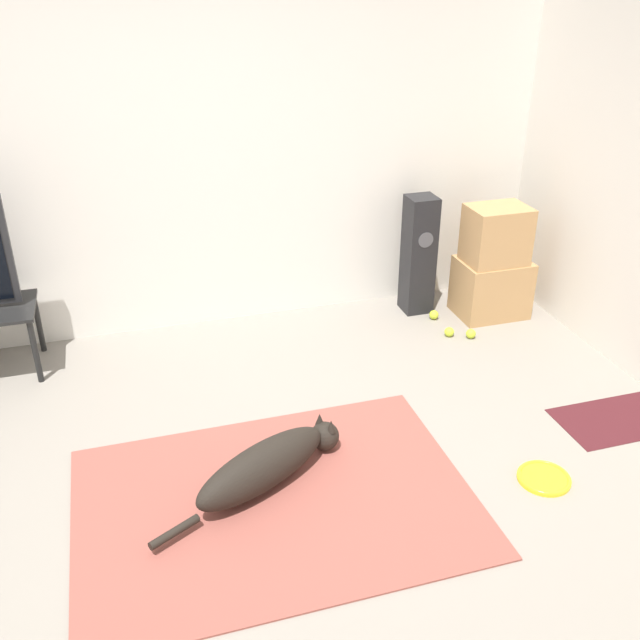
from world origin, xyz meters
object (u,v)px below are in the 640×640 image
at_px(cardboard_box_upper, 496,235).
at_px(floor_speaker, 418,255).
at_px(tennis_ball_loose_on_carpet, 471,334).
at_px(frisbee, 544,478).
at_px(tennis_ball_by_boxes, 434,315).
at_px(dog, 268,464).
at_px(cardboard_box_lower, 491,287).
at_px(tennis_ball_near_speaker, 449,332).

relative_size(cardboard_box_upper, floor_speaker, 0.48).
xyz_separation_m(cardboard_box_upper, tennis_ball_loose_on_carpet, (-0.28, -0.29, -0.58)).
relative_size(frisbee, tennis_ball_by_boxes, 3.99).
bearing_deg(dog, cardboard_box_lower, 35.12).
relative_size(floor_speaker, tennis_ball_near_speaker, 12.94).
xyz_separation_m(dog, cardboard_box_lower, (1.96, 1.38, 0.08)).
relative_size(cardboard_box_lower, tennis_ball_loose_on_carpet, 7.32).
bearing_deg(tennis_ball_by_boxes, frisbee, -97.15).
height_order(cardboard_box_upper, tennis_ball_near_speaker, cardboard_box_upper).
height_order(dog, cardboard_box_lower, cardboard_box_lower).
bearing_deg(cardboard_box_upper, frisbee, -109.89).
bearing_deg(tennis_ball_near_speaker, frisbee, -98.04).
xyz_separation_m(dog, floor_speaker, (1.48, 1.59, 0.30)).
relative_size(dog, tennis_ball_loose_on_carpet, 15.52).
bearing_deg(dog, floor_speaker, 47.18).
bearing_deg(cardboard_box_upper, cardboard_box_lower, 44.20).
relative_size(frisbee, cardboard_box_upper, 0.65).
relative_size(cardboard_box_lower, tennis_ball_near_speaker, 7.32).
relative_size(cardboard_box_lower, cardboard_box_upper, 1.19).
distance_m(tennis_ball_by_boxes, tennis_ball_near_speaker, 0.27).
distance_m(dog, tennis_ball_loose_on_carpet, 1.98).
height_order(dog, floor_speaker, floor_speaker).
height_order(floor_speaker, tennis_ball_by_boxes, floor_speaker).
relative_size(tennis_ball_by_boxes, tennis_ball_loose_on_carpet, 1.00).
relative_size(frisbee, tennis_ball_near_speaker, 3.99).
height_order(cardboard_box_upper, tennis_ball_loose_on_carpet, cardboard_box_upper).
xyz_separation_m(cardboard_box_lower, tennis_ball_by_boxes, (-0.42, 0.03, -0.17)).
height_order(floor_speaker, tennis_ball_near_speaker, floor_speaker).
bearing_deg(tennis_ball_loose_on_carpet, tennis_ball_near_speaker, 152.88).
xyz_separation_m(cardboard_box_upper, tennis_ball_near_speaker, (-0.41, -0.22, -0.58)).
bearing_deg(frisbee, tennis_ball_loose_on_carpet, 76.61).
bearing_deg(cardboard_box_lower, tennis_ball_near_speaker, -150.96).
xyz_separation_m(floor_speaker, tennis_ball_near_speaker, (0.05, -0.45, -0.39)).
distance_m(cardboard_box_lower, tennis_ball_by_boxes, 0.45).
relative_size(floor_speaker, tennis_ball_loose_on_carpet, 12.94).
bearing_deg(tennis_ball_near_speaker, floor_speaker, 96.79).
relative_size(cardboard_box_upper, tennis_ball_loose_on_carpet, 6.16).
xyz_separation_m(floor_speaker, tennis_ball_loose_on_carpet, (0.18, -0.52, -0.39)).
distance_m(floor_speaker, tennis_ball_loose_on_carpet, 0.68).
bearing_deg(tennis_ball_by_boxes, floor_speaker, 108.94).
bearing_deg(frisbee, floor_speaker, 85.38).
height_order(cardboard_box_lower, tennis_ball_by_boxes, cardboard_box_lower).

